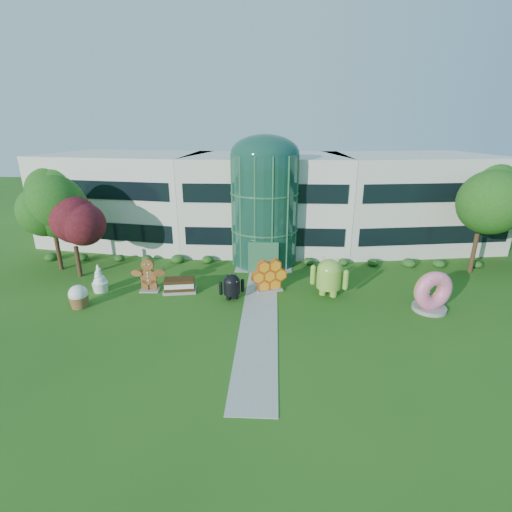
# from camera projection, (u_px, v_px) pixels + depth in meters

# --- Properties ---
(ground) EXTENTS (140.00, 140.00, 0.00)m
(ground) POSITION_uv_depth(u_px,v_px,m) (259.00, 325.00, 23.72)
(ground) COLOR #215114
(ground) RESTS_ON ground
(building) EXTENTS (46.00, 15.00, 9.30)m
(building) POSITION_uv_depth(u_px,v_px,m) (266.00, 200.00, 39.14)
(building) COLOR beige
(building) RESTS_ON ground
(atrium) EXTENTS (6.00, 6.00, 9.80)m
(atrium) POSITION_uv_depth(u_px,v_px,m) (264.00, 210.00, 33.40)
(atrium) COLOR #194738
(atrium) RESTS_ON ground
(walkway) EXTENTS (2.40, 20.00, 0.04)m
(walkway) POSITION_uv_depth(u_px,v_px,m) (260.00, 310.00, 25.60)
(walkway) COLOR #9E9E93
(walkway) RESTS_ON ground
(tree_red) EXTENTS (4.00, 4.00, 6.00)m
(tree_red) POSITION_uv_depth(u_px,v_px,m) (75.00, 242.00, 30.52)
(tree_red) COLOR #3F0C14
(tree_red) RESTS_ON ground
(trees_backdrop) EXTENTS (52.00, 8.00, 8.40)m
(trees_backdrop) POSITION_uv_depth(u_px,v_px,m) (265.00, 215.00, 34.58)
(trees_backdrop) COLOR #1F4F13
(trees_backdrop) RESTS_ON ground
(android_green) EXTENTS (3.48, 2.92, 3.36)m
(android_green) POSITION_uv_depth(u_px,v_px,m) (329.00, 275.00, 27.39)
(android_green) COLOR #7FB138
(android_green) RESTS_ON ground
(android_black) EXTENTS (2.32, 1.94, 2.25)m
(android_black) POSITION_uv_depth(u_px,v_px,m) (232.00, 285.00, 26.97)
(android_black) COLOR black
(android_black) RESTS_ON ground
(donut) EXTENTS (3.09, 2.11, 2.93)m
(donut) POSITION_uv_depth(u_px,v_px,m) (432.00, 291.00, 25.23)
(donut) COLOR #D9527C
(donut) RESTS_ON ground
(gingerbread) EXTENTS (2.93, 1.27, 2.65)m
(gingerbread) POSITION_uv_depth(u_px,v_px,m) (148.00, 275.00, 28.30)
(gingerbread) COLOR maroon
(gingerbread) RESTS_ON ground
(ice_cream_sandwich) EXTENTS (2.64, 1.63, 1.10)m
(ice_cream_sandwich) POSITION_uv_depth(u_px,v_px,m) (180.00, 285.00, 28.33)
(ice_cream_sandwich) COLOR black
(ice_cream_sandwich) RESTS_ON ground
(honeycomb) EXTENTS (3.11, 2.00, 2.30)m
(honeycomb) POSITION_uv_depth(u_px,v_px,m) (269.00, 277.00, 28.37)
(honeycomb) COLOR orange
(honeycomb) RESTS_ON ground
(froyo) EXTENTS (1.37, 1.37, 2.19)m
(froyo) POSITION_uv_depth(u_px,v_px,m) (99.00, 278.00, 28.28)
(froyo) COLOR white
(froyo) RESTS_ON ground
(cupcake) EXTENTS (1.53, 1.53, 1.65)m
(cupcake) POSITION_uv_depth(u_px,v_px,m) (78.00, 296.00, 25.88)
(cupcake) COLOR white
(cupcake) RESTS_ON ground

